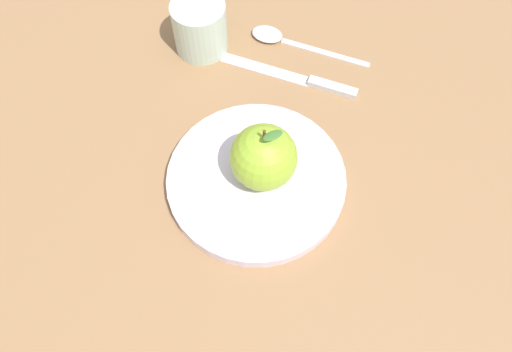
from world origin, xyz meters
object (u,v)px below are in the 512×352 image
(dinner_plate, at_px, (256,179))
(spoon, at_px, (281,38))
(apple, at_px, (264,157))
(cup, at_px, (200,25))
(knife, at_px, (301,79))

(dinner_plate, distance_m, spoon, 0.25)
(apple, xyz_separation_m, spoon, (-0.05, 0.24, -0.05))
(cup, xyz_separation_m, spoon, (0.11, 0.05, -0.04))
(spoon, bearing_deg, dinner_plate, -80.45)
(dinner_plate, xyz_separation_m, apple, (0.01, 0.01, 0.05))
(knife, distance_m, spoon, 0.08)
(dinner_plate, xyz_separation_m, knife, (0.01, 0.18, -0.01))
(cup, relative_size, knife, 0.38)
(dinner_plate, xyz_separation_m, spoon, (-0.04, 0.25, -0.01))
(dinner_plate, relative_size, spoon, 1.23)
(apple, height_order, knife, apple)
(cup, height_order, knife, cup)
(dinner_plate, relative_size, knife, 1.10)
(apple, bearing_deg, knife, 89.84)
(dinner_plate, relative_size, apple, 2.33)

